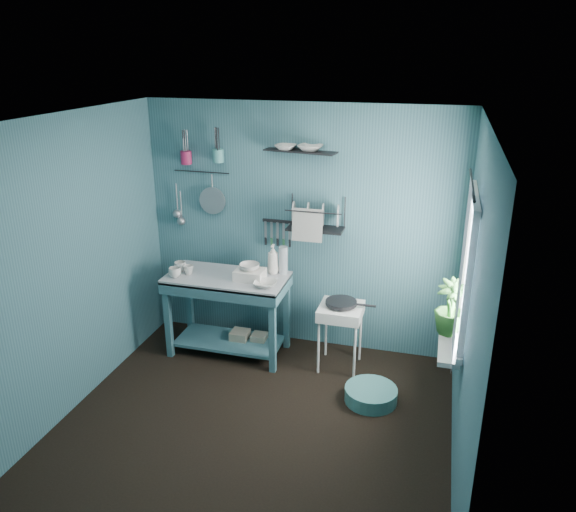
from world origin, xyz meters
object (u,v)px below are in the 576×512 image
(mug_mid, at_px, (189,270))
(potted_plant, at_px, (451,307))
(mug_right, at_px, (180,266))
(mug_left, at_px, (175,272))
(colander, at_px, (212,201))
(storage_tin_small, at_px, (259,343))
(hotplate_stand, at_px, (340,336))
(work_counter, at_px, (228,314))
(water_bottle, at_px, (283,260))
(floor_basin, at_px, (371,395))
(wash_tub, at_px, (250,275))
(soap_bottle, at_px, (273,259))
(utensil_cup_magenta, at_px, (186,158))
(dish_rack, at_px, (316,214))
(utensil_cup_teal, at_px, (218,156))
(frying_pan, at_px, (341,302))
(storage_tin_large, at_px, (240,341))

(mug_mid, height_order, potted_plant, potted_plant)
(mug_right, bearing_deg, mug_left, -82.87)
(colander, height_order, storage_tin_small, colander)
(mug_mid, relative_size, hotplate_stand, 0.15)
(work_counter, height_order, colander, colander)
(water_bottle, relative_size, floor_basin, 0.60)
(wash_tub, xyz_separation_m, soap_bottle, (0.17, 0.22, 0.10))
(floor_basin, bearing_deg, water_bottle, 145.19)
(utensil_cup_magenta, height_order, floor_basin, utensil_cup_magenta)
(wash_tub, bearing_deg, storage_tin_small, 63.43)
(mug_left, distance_m, soap_bottle, 0.97)
(wash_tub, bearing_deg, colander, 142.18)
(mug_left, relative_size, floor_basin, 0.26)
(water_bottle, bearing_deg, hotplate_stand, -17.46)
(dish_rack, relative_size, colander, 1.96)
(mug_left, bearing_deg, mug_mid, 45.00)
(water_bottle, height_order, utensil_cup_teal, utensil_cup_teal)
(floor_basin, bearing_deg, soap_bottle, 148.40)
(utensil_cup_teal, distance_m, storage_tin_small, 1.95)
(mug_right, distance_m, water_bottle, 1.05)
(mug_right, bearing_deg, wash_tub, -1.53)
(storage_tin_small, bearing_deg, work_counter, -165.07)
(water_bottle, distance_m, utensil_cup_teal, 1.22)
(mug_mid, distance_m, dish_rack, 1.38)
(potted_plant, distance_m, floor_basin, 1.16)
(soap_bottle, bearing_deg, mug_mid, -162.00)
(mug_right, bearing_deg, colander, 61.52)
(frying_pan, bearing_deg, mug_left, -173.66)
(storage_tin_large, height_order, storage_tin_small, storage_tin_large)
(work_counter, xyz_separation_m, frying_pan, (1.15, 0.02, 0.27))
(soap_bottle, distance_m, frying_pan, 0.81)
(wash_tub, height_order, storage_tin_large, wash_tub)
(utensil_cup_magenta, distance_m, colander, 0.50)
(frying_pan, xyz_separation_m, storage_tin_large, (-1.05, 0.03, -0.58))
(utensil_cup_magenta, xyz_separation_m, colander, (0.25, 0.03, -0.44))
(frying_pan, relative_size, storage_tin_small, 1.50)
(utensil_cup_magenta, bearing_deg, wash_tub, -26.15)
(storage_tin_large, relative_size, storage_tin_small, 1.10)
(mug_left, relative_size, soap_bottle, 0.41)
(mug_right, xyz_separation_m, dish_rack, (1.32, 0.32, 0.57))
(storage_tin_small, bearing_deg, utensil_cup_magenta, 161.13)
(water_bottle, bearing_deg, work_counter, -157.07)
(work_counter, relative_size, utensil_cup_teal, 9.19)
(water_bottle, bearing_deg, storage_tin_large, -157.96)
(utensil_cup_teal, distance_m, floor_basin, 2.70)
(frying_pan, bearing_deg, dish_rack, 138.36)
(work_counter, bearing_deg, frying_pan, 3.77)
(floor_basin, bearing_deg, mug_right, 166.57)
(mug_mid, bearing_deg, floor_basin, -12.54)
(work_counter, xyz_separation_m, storage_tin_small, (0.30, 0.08, -0.32))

